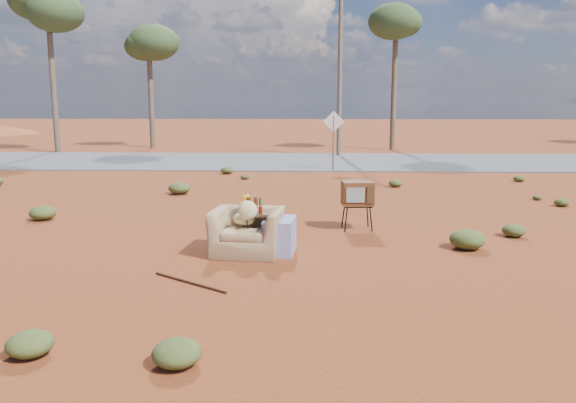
{
  "coord_description": "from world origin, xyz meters",
  "views": [
    {
      "loc": [
        0.56,
        -8.76,
        2.56
      ],
      "look_at": [
        0.22,
        1.0,
        0.8
      ],
      "focal_mm": 35.0,
      "sensor_mm": 36.0,
      "label": 1
    }
  ],
  "objects": [
    {
      "name": "road_sign",
      "position": [
        1.5,
        12.0,
        1.5
      ],
      "size": [
        0.78,
        0.06,
        2.19
      ],
      "color": "brown",
      "rests_on": "ground"
    },
    {
      "name": "eucalyptus_center",
      "position": [
        5.0,
        21.0,
        6.43
      ],
      "size": [
        3.2,
        3.2,
        7.6
      ],
      "color": "brown",
      "rests_on": "ground"
    },
    {
      "name": "eucalyptus_left",
      "position": [
        -12.0,
        19.0,
        6.92
      ],
      "size": [
        3.2,
        3.2,
        8.1
      ],
      "color": "brown",
      "rests_on": "ground"
    },
    {
      "name": "highway",
      "position": [
        0.0,
        15.0,
        0.02
      ],
      "size": [
        140.0,
        7.0,
        0.04
      ],
      "primitive_type": "cube",
      "color": "#565659",
      "rests_on": "ground"
    },
    {
      "name": "rusty_bar",
      "position": [
        -1.11,
        -1.19,
        0.02
      ],
      "size": [
        1.19,
        0.86,
        0.04
      ],
      "primitive_type": "cylinder",
      "rotation": [
        0.0,
        1.57,
        -0.62
      ],
      "color": "#451F12",
      "rests_on": "ground"
    },
    {
      "name": "utility_pole_center",
      "position": [
        2.0,
        17.5,
        4.15
      ],
      "size": [
        1.4,
        0.2,
        8.0
      ],
      "color": "brown",
      "rests_on": "ground"
    },
    {
      "name": "armchair",
      "position": [
        -0.36,
        0.44,
        0.48
      ],
      "size": [
        1.44,
        0.89,
        1.02
      ],
      "rotation": [
        0.0,
        0.0,
        -0.09
      ],
      "color": "#9A7954",
      "rests_on": "ground"
    },
    {
      "name": "ground",
      "position": [
        0.0,
        0.0,
        0.0
      ],
      "size": [
        140.0,
        140.0,
        0.0
      ],
      "primitive_type": "plane",
      "color": "brown",
      "rests_on": "ground"
    },
    {
      "name": "tv_unit",
      "position": [
        1.56,
        2.32,
        0.73
      ],
      "size": [
        0.65,
        0.54,
        0.98
      ],
      "rotation": [
        0.0,
        0.0,
        0.08
      ],
      "color": "black",
      "rests_on": "ground"
    },
    {
      "name": "scrub_patch",
      "position": [
        -0.82,
        4.41,
        0.14
      ],
      "size": [
        17.49,
        8.07,
        0.33
      ],
      "color": "#4A5927",
      "rests_on": "ground"
    },
    {
      "name": "eucalyptus_near_left",
      "position": [
        -8.0,
        22.0,
        5.45
      ],
      "size": [
        3.2,
        3.2,
        6.6
      ],
      "color": "brown",
      "rests_on": "ground"
    },
    {
      "name": "side_table",
      "position": [
        -0.35,
        0.55,
        0.71
      ],
      "size": [
        0.59,
        0.59,
        0.97
      ],
      "rotation": [
        0.0,
        0.0,
        0.28
      ],
      "color": "#3A2515",
      "rests_on": "ground"
    }
  ]
}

